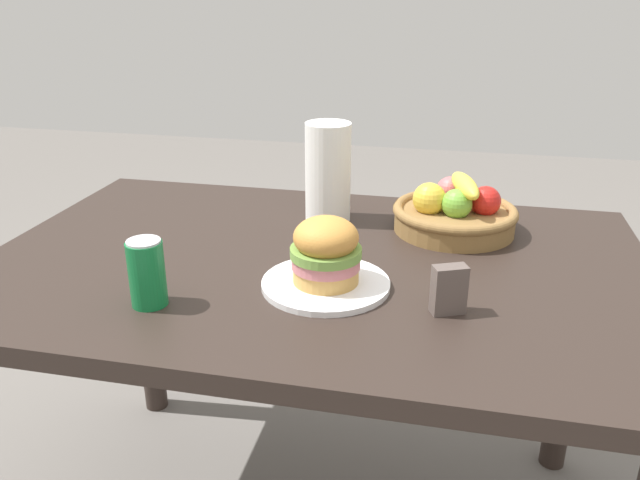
{
  "coord_description": "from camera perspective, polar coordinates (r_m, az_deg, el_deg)",
  "views": [
    {
      "loc": [
        0.28,
        -1.2,
        1.3
      ],
      "look_at": [
        0.02,
        -0.04,
        0.81
      ],
      "focal_mm": 35.6,
      "sensor_mm": 36.0,
      "label": 1
    }
  ],
  "objects": [
    {
      "name": "fruit_basket",
      "position": [
        1.52,
        12.0,
        2.45
      ],
      "size": [
        0.29,
        0.29,
        0.13
      ],
      "color": "olive",
      "rests_on": "dining_table"
    },
    {
      "name": "paper_towel_roll",
      "position": [
        1.54,
        0.72,
        6.09
      ],
      "size": [
        0.11,
        0.11,
        0.24
      ],
      "primitive_type": "cylinder",
      "color": "white",
      "rests_on": "dining_table"
    },
    {
      "name": "dining_table",
      "position": [
        1.39,
        -0.49,
        -5.49
      ],
      "size": [
        1.4,
        0.9,
        0.75
      ],
      "color": "#2D231E",
      "rests_on": "ground_plane"
    },
    {
      "name": "napkin_holder",
      "position": [
        1.14,
        11.51,
        -4.39
      ],
      "size": [
        0.07,
        0.05,
        0.09
      ],
      "primitive_type": "cube",
      "rotation": [
        0.0,
        0.0,
        0.42
      ],
      "color": "#594C47",
      "rests_on": "dining_table"
    },
    {
      "name": "sandwich",
      "position": [
        1.2,
        0.53,
        -0.97
      ],
      "size": [
        0.14,
        0.14,
        0.13
      ],
      "color": "tan",
      "rests_on": "plate"
    },
    {
      "name": "soda_can",
      "position": [
        1.18,
        -15.3,
        -2.88
      ],
      "size": [
        0.07,
        0.07,
        0.13
      ],
      "color": "#147238",
      "rests_on": "dining_table"
    },
    {
      "name": "plate",
      "position": [
        1.23,
        0.52,
        -3.96
      ],
      "size": [
        0.25,
        0.25,
        0.01
      ],
      "primitive_type": "cylinder",
      "color": "white",
      "rests_on": "dining_table"
    }
  ]
}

